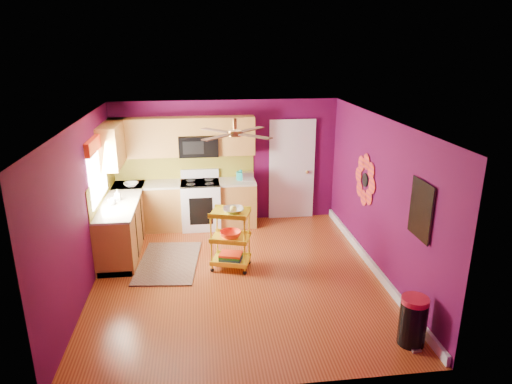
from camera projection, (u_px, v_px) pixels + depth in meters
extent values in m
plane|color=maroon|center=(238.00, 276.00, 7.31)|extent=(5.00, 5.00, 0.00)
cube|color=#500939|center=(226.00, 162.00, 9.27)|extent=(4.50, 0.04, 2.50)
cube|color=#500939|center=(258.00, 286.00, 4.56)|extent=(4.50, 0.04, 2.50)
cube|color=#500939|center=(83.00, 209.00, 6.65)|extent=(0.04, 5.00, 2.50)
cube|color=#500939|center=(379.00, 197.00, 7.18)|extent=(0.04, 5.00, 2.50)
cube|color=silver|center=(236.00, 121.00, 6.53)|extent=(4.50, 5.00, 0.04)
cube|color=white|center=(371.00, 264.00, 7.55)|extent=(0.05, 4.90, 0.14)
cube|color=#9B682A|center=(123.00, 224.00, 8.21)|extent=(0.60, 2.30, 0.90)
cube|color=#9B682A|center=(186.00, 206.00, 9.14)|extent=(2.80, 0.60, 0.90)
cube|color=beige|center=(121.00, 200.00, 8.06)|extent=(0.63, 2.30, 0.04)
cube|color=beige|center=(185.00, 183.00, 8.99)|extent=(2.80, 0.63, 0.04)
cube|color=black|center=(125.00, 245.00, 8.33)|extent=(0.54, 2.30, 0.10)
cube|color=black|center=(187.00, 224.00, 9.26)|extent=(2.80, 0.54, 0.10)
cube|color=white|center=(201.00, 205.00, 9.14)|extent=(0.76, 0.66, 0.92)
cube|color=black|center=(200.00, 183.00, 9.00)|extent=(0.76, 0.62, 0.03)
cube|color=white|center=(200.00, 174.00, 9.23)|extent=(0.76, 0.06, 0.18)
cube|color=black|center=(201.00, 211.00, 8.84)|extent=(0.45, 0.02, 0.55)
cube|color=#9B682A|center=(144.00, 138.00, 8.75)|extent=(1.32, 0.33, 0.75)
cube|color=#9B682A|center=(236.00, 135.00, 8.96)|extent=(0.72, 0.33, 0.75)
cube|color=#9B682A|center=(198.00, 126.00, 8.81)|extent=(0.76, 0.33, 0.34)
cube|color=#9B682A|center=(113.00, 144.00, 8.23)|extent=(0.33, 1.30, 0.75)
cube|color=black|center=(199.00, 146.00, 8.89)|extent=(0.76, 0.38, 0.40)
cube|color=#6A6A17|center=(184.00, 166.00, 9.18)|extent=(2.80, 0.01, 0.51)
cube|color=#6A6A17|center=(102.00, 185.00, 7.94)|extent=(0.01, 2.30, 0.51)
cube|color=white|center=(97.00, 170.00, 7.55)|extent=(0.03, 1.20, 1.00)
cube|color=#F73816|center=(96.00, 142.00, 7.40)|extent=(0.08, 1.35, 0.22)
cube|color=white|center=(292.00, 171.00, 9.48)|extent=(0.85, 0.04, 2.05)
cube|color=white|center=(292.00, 171.00, 9.46)|extent=(0.95, 0.02, 2.15)
sphere|color=#BF8C3F|center=(307.00, 172.00, 9.47)|extent=(0.07, 0.07, 0.07)
cylinder|color=black|center=(365.00, 180.00, 7.72)|extent=(0.01, 0.24, 0.24)
cube|color=teal|center=(422.00, 210.00, 5.77)|extent=(0.03, 0.52, 0.72)
cube|color=black|center=(420.00, 210.00, 5.77)|extent=(0.01, 0.56, 0.76)
cylinder|color=#BF8C3F|center=(235.00, 124.00, 6.74)|extent=(0.06, 0.06, 0.16)
cylinder|color=#BF8C3F|center=(235.00, 133.00, 6.78)|extent=(0.20, 0.20, 0.08)
cube|color=#4C2D19|center=(251.00, 130.00, 7.07)|extent=(0.47, 0.47, 0.01)
cube|color=#4C2D19|center=(216.00, 130.00, 7.00)|extent=(0.47, 0.47, 0.01)
cube|color=#4C2D19|center=(218.00, 137.00, 6.50)|extent=(0.47, 0.47, 0.01)
cube|color=#4C2D19|center=(255.00, 136.00, 6.56)|extent=(0.47, 0.47, 0.01)
cube|color=black|center=(169.00, 262.00, 7.74)|extent=(1.12, 1.67, 0.02)
cylinder|color=yellow|center=(211.00, 243.00, 7.29)|extent=(0.03, 0.03, 0.94)
cylinder|color=yellow|center=(245.00, 245.00, 7.20)|extent=(0.03, 0.03, 0.94)
cylinder|color=yellow|center=(217.00, 234.00, 7.64)|extent=(0.03, 0.03, 0.94)
cylinder|color=yellow|center=(249.00, 236.00, 7.55)|extent=(0.03, 0.03, 0.94)
sphere|color=black|center=(212.00, 270.00, 7.44)|extent=(0.07, 0.07, 0.07)
sphere|color=black|center=(245.00, 273.00, 7.35)|extent=(0.07, 0.07, 0.07)
sphere|color=black|center=(218.00, 260.00, 7.79)|extent=(0.07, 0.07, 0.07)
sphere|color=black|center=(249.00, 262.00, 7.70)|extent=(0.07, 0.07, 0.07)
cube|color=yellow|center=(230.00, 214.00, 7.28)|extent=(0.71, 0.60, 0.03)
cube|color=yellow|center=(230.00, 238.00, 7.42)|extent=(0.71, 0.60, 0.03)
cube|color=yellow|center=(231.00, 260.00, 7.54)|extent=(0.71, 0.60, 0.03)
imported|color=beige|center=(233.00, 210.00, 7.25)|extent=(0.42, 0.42, 0.08)
sphere|color=yellow|center=(233.00, 209.00, 7.25)|extent=(0.11, 0.11, 0.11)
imported|color=#F73816|center=(230.00, 234.00, 7.39)|extent=(0.43, 0.43, 0.11)
cube|color=navy|center=(231.00, 258.00, 7.53)|extent=(0.42, 0.36, 0.04)
cube|color=#267233|center=(231.00, 256.00, 7.52)|extent=(0.42, 0.36, 0.04)
cube|color=#F73816|center=(231.00, 254.00, 7.51)|extent=(0.42, 0.36, 0.03)
cylinder|color=black|center=(413.00, 323.00, 5.60)|extent=(0.37, 0.37, 0.57)
cylinder|color=red|center=(415.00, 300.00, 5.50)|extent=(0.33, 0.33, 0.07)
cube|color=beige|center=(416.00, 351.00, 5.52)|extent=(0.12, 0.07, 0.03)
cylinder|color=teal|center=(241.00, 176.00, 9.15)|extent=(0.18, 0.18, 0.16)
sphere|color=teal|center=(241.00, 171.00, 9.11)|extent=(0.06, 0.06, 0.06)
cube|color=beige|center=(248.00, 176.00, 9.09)|extent=(0.22, 0.15, 0.18)
imported|color=#EA3F72|center=(118.00, 195.00, 7.94)|extent=(0.09, 0.09, 0.20)
imported|color=white|center=(117.00, 195.00, 7.98)|extent=(0.12, 0.12, 0.15)
imported|color=white|center=(131.00, 184.00, 8.74)|extent=(0.27, 0.27, 0.07)
imported|color=white|center=(112.00, 202.00, 7.73)|extent=(0.14, 0.14, 0.11)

